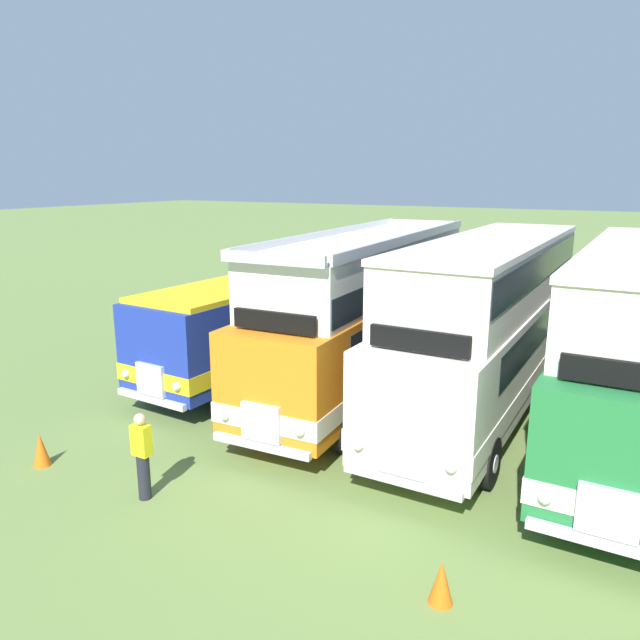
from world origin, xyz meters
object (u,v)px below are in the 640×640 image
bus_third_in_row (489,318)px  cone_near_end (41,449)px  bus_first_in_row (271,315)px  marshal_person (142,455)px  cone_mid_row (441,582)px  bus_second_in_row (368,308)px  bus_fourth_in_row (638,336)px

bus_third_in_row → cone_near_end: 10.93m
bus_first_in_row → marshal_person: (2.32, -7.79, -0.86)m
cone_mid_row → bus_first_in_row: bearing=136.3°
bus_third_in_row → bus_second_in_row: bearing=179.9°
bus_first_in_row → marshal_person: 8.18m
bus_fourth_in_row → bus_first_in_row: bearing=178.7°
bus_second_in_row → cone_near_end: bus_second_in_row is taller
bus_second_in_row → bus_fourth_in_row: 6.79m
bus_second_in_row → bus_third_in_row: 3.40m
bus_second_in_row → cone_near_end: (-3.96, -7.80, -2.00)m
bus_fourth_in_row → cone_near_end: (-10.75, -7.66, -2.11)m
bus_first_in_row → bus_fourth_in_row: 10.20m
cone_near_end → marshal_person: bearing=1.9°
cone_near_end → cone_mid_row: cone_near_end is taller
bus_third_in_row → cone_mid_row: size_ratio=16.56×
bus_first_in_row → cone_mid_row: (8.17, -7.82, -1.41)m
bus_first_in_row → cone_mid_row: bearing=-43.7°
cone_near_end → bus_third_in_row: bearing=46.7°
bus_first_in_row → bus_second_in_row: (3.38, -0.08, 0.61)m
bus_second_in_row → bus_third_in_row: bus_second_in_row is taller
bus_second_in_row → marshal_person: 7.92m
bus_fourth_in_row → cone_near_end: bus_fourth_in_row is taller
bus_fourth_in_row → cone_near_end: 13.36m
bus_first_in_row → bus_third_in_row: bus_third_in_row is taller
bus_fourth_in_row → marshal_person: bus_fourth_in_row is taller
bus_first_in_row → bus_second_in_row: size_ratio=0.88×
bus_fourth_in_row → bus_second_in_row: bearing=178.7°
cone_mid_row → marshal_person: marshal_person is taller
bus_third_in_row → marshal_person: bus_third_in_row is taller
bus_third_in_row → bus_fourth_in_row: 3.39m
cone_mid_row → marshal_person: bearing=179.7°
bus_third_in_row → cone_near_end: size_ratio=15.30×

